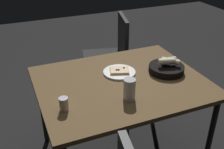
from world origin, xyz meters
name	(u,v)px	position (x,y,z in m)	size (l,w,h in m)	color
dining_table	(121,88)	(0.00, 0.00, 0.66)	(0.93, 1.17, 0.72)	brown
pizza_plate	(119,72)	(-0.11, 0.04, 0.73)	(0.24, 0.24, 0.04)	white
bread_basket	(167,68)	(0.01, 0.37, 0.76)	(0.26, 0.26, 0.12)	black
beer_glass	(129,90)	(0.23, -0.05, 0.78)	(0.08, 0.08, 0.14)	silver
pepper_shaker	(64,105)	(0.19, -0.46, 0.76)	(0.06, 0.06, 0.09)	#BFB299
chair_far	(112,52)	(-0.93, 0.31, 0.51)	(0.53, 0.53, 0.89)	#292929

